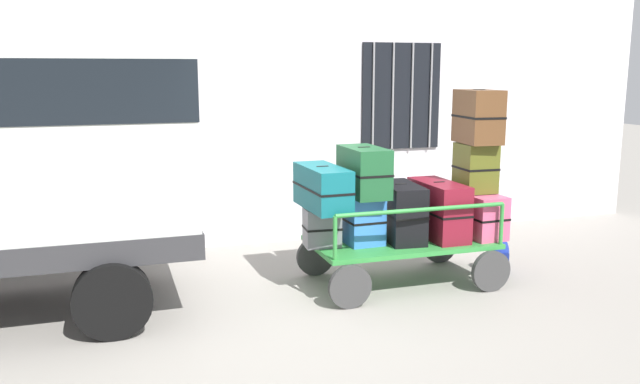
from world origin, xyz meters
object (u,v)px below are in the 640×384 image
at_px(suitcase_left_middle, 322,188).
at_px(backpack, 499,254).
at_px(suitcase_midleft_middle, 364,172).
at_px(suitcase_right_bottom, 475,213).
at_px(suitcase_midleft_bottom, 363,220).
at_px(suitcase_center_bottom, 400,212).
at_px(luggage_cart, 400,249).
at_px(suitcase_right_top, 478,117).
at_px(suitcase_left_bottom, 322,227).
at_px(suitcase_right_middle, 476,168).
at_px(suitcase_midright_bottom, 438,210).

height_order(suitcase_left_middle, backpack, suitcase_left_middle).
bearing_deg(suitcase_midleft_middle, suitcase_right_bottom, -0.53).
xyz_separation_m(suitcase_left_middle, suitcase_midleft_middle, (0.46, -0.02, 0.15)).
distance_m(suitcase_midleft_bottom, suitcase_center_bottom, 0.46).
distance_m(luggage_cart, suitcase_right_top, 1.72).
distance_m(luggage_cart, suitcase_left_bottom, 0.97).
bearing_deg(suitcase_center_bottom, suitcase_right_middle, -1.86).
height_order(suitcase_midleft_bottom, suitcase_midleft_middle, suitcase_midleft_middle).
height_order(luggage_cart, suitcase_midleft_middle, suitcase_midleft_middle).
relative_size(suitcase_left_middle, suitcase_midright_bottom, 1.03).
height_order(suitcase_center_bottom, suitcase_right_bottom, suitcase_center_bottom).
bearing_deg(suitcase_right_top, suitcase_left_middle, 179.39).
relative_size(suitcase_midright_bottom, suitcase_right_middle, 1.62).
bearing_deg(suitcase_left_bottom, backpack, -0.73).
bearing_deg(suitcase_left_bottom, suitcase_right_bottom, -1.61).
bearing_deg(suitcase_left_bottom, suitcase_midleft_bottom, -6.10).
bearing_deg(suitcase_midleft_middle, suitcase_center_bottom, 4.89).
xyz_separation_m(suitcase_right_bottom, suitcase_right_top, (0.00, 0.01, 1.11)).
relative_size(suitcase_center_bottom, suitcase_right_bottom, 0.96).
xyz_separation_m(suitcase_center_bottom, suitcase_right_middle, (0.92, -0.03, 0.46)).
bearing_deg(suitcase_left_middle, suitcase_midright_bottom, -0.58).
distance_m(luggage_cart, suitcase_center_bottom, 0.42).
bearing_deg(suitcase_right_bottom, suitcase_left_bottom, 178.39).
bearing_deg(luggage_cart, suitcase_midleft_middle, -178.39).
bearing_deg(suitcase_midleft_middle, luggage_cart, 1.61).
bearing_deg(suitcase_midleft_middle, suitcase_midleft_bottom, -90.00).
bearing_deg(luggage_cart, suitcase_midleft_bottom, -177.13).
height_order(luggage_cart, suitcase_center_bottom, suitcase_center_bottom).
relative_size(suitcase_midright_bottom, backpack, 2.06).
distance_m(suitcase_left_bottom, suitcase_midleft_middle, 0.75).
bearing_deg(suitcase_right_middle, suitcase_left_middle, 179.63).
relative_size(suitcase_left_middle, suitcase_right_top, 1.45).
bearing_deg(suitcase_center_bottom, suitcase_midleft_middle, -175.11).
relative_size(suitcase_midleft_middle, suitcase_right_top, 1.16).
bearing_deg(suitcase_midleft_bottom, suitcase_left_middle, 176.06).
distance_m(suitcase_left_middle, suitcase_midleft_middle, 0.48).
relative_size(suitcase_left_middle, suitcase_right_middle, 1.67).
bearing_deg(suitcase_center_bottom, suitcase_midright_bottom, -3.96).
distance_m(suitcase_right_bottom, suitcase_right_middle, 0.53).
bearing_deg(suitcase_midright_bottom, suitcase_midleft_middle, -179.53).
bearing_deg(suitcase_center_bottom, suitcase_right_top, -2.33).
xyz_separation_m(luggage_cart, suitcase_left_middle, (-0.92, 0.01, 0.75)).
bearing_deg(luggage_cart, suitcase_left_bottom, 178.37).
bearing_deg(suitcase_right_bottom, luggage_cart, 178.41).
height_order(suitcase_midleft_middle, suitcase_center_bottom, suitcase_midleft_middle).
distance_m(suitcase_midleft_middle, suitcase_right_top, 1.49).
xyz_separation_m(luggage_cart, suitcase_midleft_middle, (-0.46, -0.01, 0.90)).
xyz_separation_m(suitcase_midleft_bottom, suitcase_midleft_middle, (0.00, 0.01, 0.53)).
distance_m(suitcase_midleft_bottom, suitcase_midleft_middle, 0.53).
xyz_separation_m(luggage_cart, suitcase_left_bottom, (-0.92, 0.03, 0.31)).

